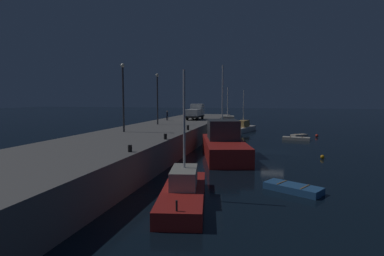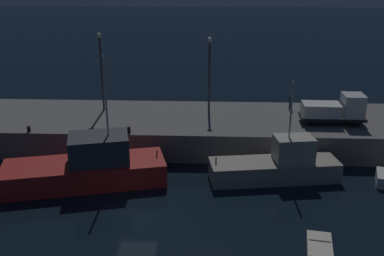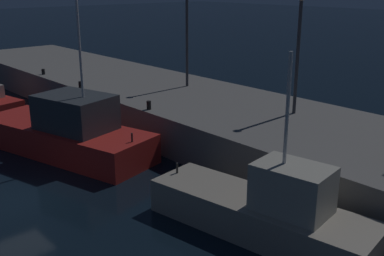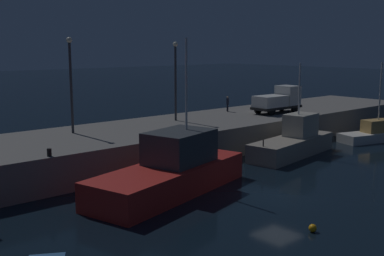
{
  "view_description": "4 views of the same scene",
  "coord_description": "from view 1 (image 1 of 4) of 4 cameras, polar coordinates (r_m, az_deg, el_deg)",
  "views": [
    {
      "loc": [
        -36.12,
        0.64,
        6.0
      ],
      "look_at": [
        4.26,
        10.43,
        2.06
      ],
      "focal_mm": 29.29,
      "sensor_mm": 36.0,
      "label": 1
    },
    {
      "loc": [
        4.81,
        -25.49,
        15.39
      ],
      "look_at": [
        3.16,
        11.34,
        2.24
      ],
      "focal_mm": 42.79,
      "sensor_mm": 36.0,
      "label": 2
    },
    {
      "loc": [
        20.66,
        -7.28,
        10.03
      ],
      "look_at": [
        1.64,
        9.78,
        1.98
      ],
      "focal_mm": 43.95,
      "sensor_mm": 36.0,
      "label": 3
    },
    {
      "loc": [
        -22.45,
        -17.83,
        9.01
      ],
      "look_at": [
        3.47,
        11.91,
        2.3
      ],
      "focal_mm": 45.22,
      "sensor_mm": 36.0,
      "label": 4
    }
  ],
  "objects": [
    {
      "name": "ground_plane",
      "position": [
        36.62,
        14.48,
        -4.19
      ],
      "size": [
        320.0,
        320.0,
        0.0
      ],
      "primitive_type": "plane",
      "color": "black"
    },
    {
      "name": "pier_quay",
      "position": [
        38.76,
        -6.46,
        -1.71
      ],
      "size": [
        68.76,
        9.94,
        2.43
      ],
      "color": "slate",
      "rests_on": "ground"
    },
    {
      "name": "fishing_trawler_red",
      "position": [
        57.48,
        9.26,
        0.05
      ],
      "size": [
        8.13,
        4.37,
        7.53
      ],
      "color": "silver",
      "rests_on": "ground"
    },
    {
      "name": "fishing_boat_blue",
      "position": [
        32.51,
        5.81,
        -2.86
      ],
      "size": [
        12.34,
        6.64,
        9.52
      ],
      "color": "red",
      "rests_on": "ground"
    },
    {
      "name": "fishing_boat_white",
      "position": [
        18.41,
        -1.55,
        -11.43
      ],
      "size": [
        8.29,
        3.76,
        7.65
      ],
      "color": "red",
      "rests_on": "ground"
    },
    {
      "name": "fishing_boat_orange",
      "position": [
        46.62,
        6.48,
        -0.65
      ],
      "size": [
        9.99,
        4.19,
        7.62
      ],
      "color": "gray",
      "rests_on": "ground"
    },
    {
      "name": "dinghy_orange_near",
      "position": [
        47.64,
        18.43,
        -1.84
      ],
      "size": [
        2.01,
        3.94,
        0.47
      ],
      "color": "beige",
      "rests_on": "ground"
    },
    {
      "name": "rowboat_white_mid",
      "position": [
        52.95,
        18.92,
        -1.23
      ],
      "size": [
        2.59,
        2.79,
        0.32
      ],
      "color": "beige",
      "rests_on": "ground"
    },
    {
      "name": "dinghy_red_small",
      "position": [
        21.57,
        17.91,
        -10.38
      ],
      "size": [
        3.06,
        3.83,
        0.48
      ],
      "color": "#2D6099",
      "rests_on": "ground"
    },
    {
      "name": "mooring_buoy_near",
      "position": [
        52.28,
        21.76,
        -1.3
      ],
      "size": [
        0.47,
        0.47,
        0.47
      ],
      "primitive_type": "sphere",
      "color": "red",
      "rests_on": "ground"
    },
    {
      "name": "mooring_buoy_mid",
      "position": [
        33.86,
        22.65,
        -4.87
      ],
      "size": [
        0.4,
        0.4,
        0.4
      ],
      "primitive_type": "sphere",
      "color": "orange",
      "rests_on": "ground"
    },
    {
      "name": "lamp_post_west",
      "position": [
        34.17,
        -12.43,
        6.46
      ],
      "size": [
        0.44,
        0.44,
        7.24
      ],
      "color": "#38383D",
      "rests_on": "pier_quay"
    },
    {
      "name": "lamp_post_east",
      "position": [
        43.26,
        -6.32,
        6.11
      ],
      "size": [
        0.44,
        0.44,
        6.95
      ],
      "color": "#38383D",
      "rests_on": "pier_quay"
    },
    {
      "name": "utility_truck",
      "position": [
        53.01,
        0.6,
        2.91
      ],
      "size": [
        5.53,
        2.17,
        2.63
      ],
      "color": "black",
      "rests_on": "pier_quay"
    },
    {
      "name": "dockworker",
      "position": [
        51.01,
        -4.54,
        2.39
      ],
      "size": [
        0.4,
        0.4,
        1.57
      ],
      "color": "black",
      "rests_on": "pier_quay"
    },
    {
      "name": "bollard_west",
      "position": [
        35.45,
        -0.75,
        0.07
      ],
      "size": [
        0.28,
        0.28,
        0.54
      ],
      "primitive_type": "cylinder",
      "color": "black",
      "rests_on": "pier_quay"
    },
    {
      "name": "bollard_central",
      "position": [
        27.5,
        -4.88,
        -1.56
      ],
      "size": [
        0.28,
        0.28,
        0.48
      ],
      "primitive_type": "cylinder",
      "color": "black",
      "rests_on": "pier_quay"
    },
    {
      "name": "bollard_east",
      "position": [
        21.39,
        -11.23,
        -3.68
      ],
      "size": [
        0.28,
        0.28,
        0.46
      ],
      "primitive_type": "cylinder",
      "color": "black",
      "rests_on": "pier_quay"
    }
  ]
}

